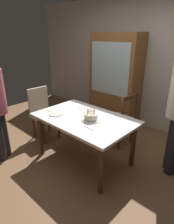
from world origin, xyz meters
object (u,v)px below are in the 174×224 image
chair_upholstered (42,110)px  plate_near_celebrant (56,114)px  birthday_cake (91,117)px  chair_spindle_back (120,120)px  china_cabinet (115,79)px  dining_table (85,123)px  plate_far_side (91,112)px

chair_upholstered → plate_near_celebrant: bearing=-17.5°
birthday_cake → chair_upholstered: chair_upholstered is taller
chair_spindle_back → china_cabinet: bearing=132.1°
dining_table → birthday_cake: size_ratio=5.21×
plate_near_celebrant → china_cabinet: (-0.18, 1.77, 0.22)m
chair_spindle_back → chair_upholstered: bearing=-147.8°
chair_spindle_back → dining_table: bearing=-98.1°
plate_near_celebrant → chair_spindle_back: bearing=62.8°
birthday_cake → plate_near_celebrant: (-0.53, -0.21, -0.04)m
plate_far_side → chair_upholstered: bearing=-169.3°
chair_spindle_back → chair_upholstered: (-1.23, -0.77, 0.07)m
plate_near_celebrant → dining_table: bearing=27.9°
chair_spindle_back → chair_upholstered: size_ratio=1.00×
chair_spindle_back → china_cabinet: size_ratio=0.50×
plate_far_side → china_cabinet: bearing=110.8°
plate_far_side → chair_upholstered: chair_upholstered is taller
plate_far_side → china_cabinet: china_cabinet is taller
birthday_cake → plate_near_celebrant: size_ratio=1.27×
plate_near_celebrant → chair_upholstered: 0.78m
dining_table → plate_far_side: bearing=109.0°
birthday_cake → chair_upholstered: size_ratio=0.29×
plate_near_celebrant → plate_far_side: (0.33, 0.42, 0.00)m
birthday_cake → china_cabinet: (-0.71, 1.56, 0.18)m
birthday_cake → plate_far_side: 0.30m
chair_spindle_back → china_cabinet: china_cabinet is taller
birthday_cake → plate_near_celebrant: birthday_cake is taller
dining_table → chair_upholstered: chair_upholstered is taller
birthday_cake → plate_far_side: size_ratio=1.27×
plate_far_side → chair_spindle_back: (0.19, 0.58, -0.28)m
dining_table → plate_near_celebrant: plate_near_celebrant is taller
plate_near_celebrant → china_cabinet: bearing=95.9°
plate_near_celebrant → chair_spindle_back: chair_spindle_back is taller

